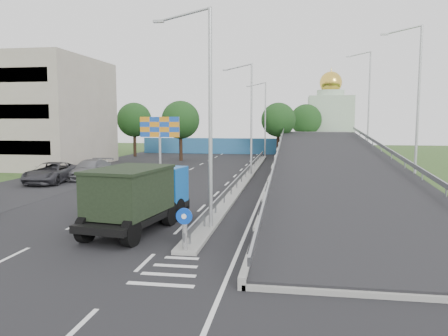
% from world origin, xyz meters
% --- Properties ---
extents(ground, '(160.00, 160.00, 0.00)m').
position_xyz_m(ground, '(0.00, 0.00, 0.00)').
color(ground, '#2D4C1E').
rests_on(ground, ground).
extents(road_surface, '(26.00, 90.00, 0.04)m').
position_xyz_m(road_surface, '(-3.00, 20.00, 0.00)').
color(road_surface, black).
rests_on(road_surface, ground).
extents(parking_strip, '(8.00, 90.00, 0.05)m').
position_xyz_m(parking_strip, '(-16.00, 20.00, 0.00)').
color(parking_strip, black).
rests_on(parking_strip, ground).
extents(median, '(1.00, 44.00, 0.20)m').
position_xyz_m(median, '(0.00, 24.00, 0.10)').
color(median, gray).
rests_on(median, ground).
extents(overpass_ramp, '(10.00, 50.00, 3.50)m').
position_xyz_m(overpass_ramp, '(7.50, 24.00, 1.75)').
color(overpass_ramp, gray).
rests_on(overpass_ramp, ground).
extents(median_guardrail, '(0.09, 44.00, 0.71)m').
position_xyz_m(median_guardrail, '(0.00, 24.00, 0.75)').
color(median_guardrail, gray).
rests_on(median_guardrail, median).
extents(sign_bollard, '(0.64, 0.23, 1.67)m').
position_xyz_m(sign_bollard, '(0.00, 2.17, 1.03)').
color(sign_bollard, black).
rests_on(sign_bollard, median).
extents(lamp_post_near, '(2.74, 0.18, 10.08)m').
position_xyz_m(lamp_post_near, '(0.11, 6.00, 5.81)').
color(lamp_post_near, '#B2B5B7').
rests_on(lamp_post_near, median).
extents(lamp_post_mid, '(2.74, 0.18, 10.08)m').
position_xyz_m(lamp_post_mid, '(0.11, 26.00, 5.81)').
color(lamp_post_mid, '#B2B5B7').
rests_on(lamp_post_mid, median).
extents(lamp_post_far, '(2.74, 0.18, 10.08)m').
position_xyz_m(lamp_post_far, '(0.11, 46.00, 5.81)').
color(lamp_post_far, '#B2B5B7').
rests_on(lamp_post_far, median).
extents(blue_wall, '(30.00, 0.50, 2.40)m').
position_xyz_m(blue_wall, '(-4.00, 52.00, 1.20)').
color(blue_wall, teal).
rests_on(blue_wall, ground).
extents(church, '(7.00, 7.00, 13.80)m').
position_xyz_m(church, '(10.00, 60.00, 5.31)').
color(church, '#B2CCAD').
rests_on(church, ground).
extents(billboard, '(4.00, 0.24, 5.50)m').
position_xyz_m(billboard, '(-9.00, 28.00, 4.19)').
color(billboard, '#B2B5B7').
rests_on(billboard, ground).
extents(tree_left_mid, '(4.80, 4.80, 7.60)m').
position_xyz_m(tree_left_mid, '(-10.00, 40.00, 5.18)').
color(tree_left_mid, black).
rests_on(tree_left_mid, ground).
extents(tree_median_far, '(4.80, 4.80, 7.60)m').
position_xyz_m(tree_median_far, '(2.00, 48.00, 5.18)').
color(tree_median_far, black).
rests_on(tree_median_far, ground).
extents(tree_left_far, '(4.80, 4.80, 7.60)m').
position_xyz_m(tree_left_far, '(-18.00, 45.00, 5.18)').
color(tree_left_far, black).
rests_on(tree_left_far, ground).
extents(tree_ramp_far, '(4.80, 4.80, 7.60)m').
position_xyz_m(tree_ramp_far, '(6.00, 55.00, 5.18)').
color(tree_ramp_far, black).
rests_on(tree_ramp_far, ground).
extents(dump_truck, '(3.51, 7.22, 3.05)m').
position_xyz_m(dump_truck, '(-3.14, 5.73, 1.69)').
color(dump_truck, black).
rests_on(dump_truck, ground).
extents(parked_car_c, '(3.25, 6.28, 1.69)m').
position_xyz_m(parked_car_c, '(-15.69, 19.39, 0.85)').
color(parked_car_c, '#313136').
rests_on(parked_car_c, ground).
extents(parked_car_d, '(2.38, 5.80, 1.68)m').
position_xyz_m(parked_car_d, '(-13.67, 22.26, 0.84)').
color(parked_car_d, slate).
rests_on(parked_car_d, ground).
extents(parked_car_e, '(2.15, 4.30, 1.41)m').
position_xyz_m(parked_car_e, '(-15.85, 27.25, 0.70)').
color(parked_car_e, white).
rests_on(parked_car_e, ground).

